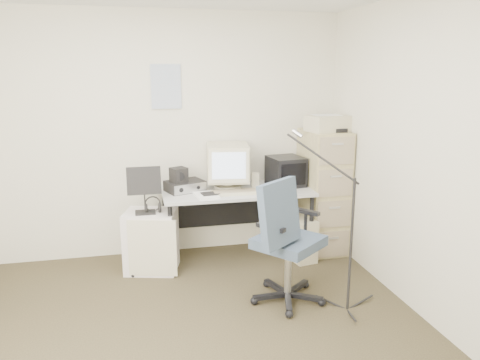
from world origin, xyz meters
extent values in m
cube|color=#352C1E|center=(0.00, 0.00, -0.01)|extent=(3.60, 3.60, 0.01)
cube|color=beige|center=(0.00, 1.80, 1.25)|extent=(3.60, 0.02, 2.50)
cube|color=beige|center=(0.00, -1.80, 1.25)|extent=(3.60, 0.02, 2.50)
cube|color=beige|center=(1.80, 0.00, 1.25)|extent=(0.02, 3.60, 2.50)
cube|color=white|center=(-0.02, 1.79, 1.75)|extent=(0.30, 0.02, 0.44)
cube|color=#C9BC83|center=(1.58, 1.48, 0.65)|extent=(0.40, 0.60, 1.30)
cube|color=beige|center=(1.58, 1.42, 1.38)|extent=(0.47, 0.37, 0.16)
cube|color=#BABABA|center=(0.63, 1.45, 0.36)|extent=(1.50, 0.70, 0.73)
cube|color=beige|center=(0.56, 1.54, 0.96)|extent=(0.47, 0.49, 0.45)
cube|color=black|center=(1.17, 1.52, 0.88)|extent=(0.38, 0.39, 0.30)
cube|color=beige|center=(0.85, 1.54, 0.80)|extent=(0.09, 0.09, 0.14)
cube|color=beige|center=(0.59, 1.30, 0.74)|extent=(0.49, 0.18, 0.03)
cube|color=black|center=(0.90, 1.23, 0.75)|extent=(0.06, 0.10, 0.03)
cube|color=black|center=(0.11, 1.52, 0.78)|extent=(0.43, 0.36, 0.10)
cube|color=black|center=(0.05, 1.48, 0.91)|extent=(0.19, 0.18, 0.15)
cube|color=white|center=(0.29, 1.27, 0.74)|extent=(0.23, 0.30, 0.02)
cube|color=beige|center=(1.25, 1.31, 0.22)|extent=(0.29, 0.50, 0.44)
cube|color=#414D5D|center=(0.84, 0.43, 0.55)|extent=(0.89, 0.89, 1.09)
cube|color=white|center=(-0.25, 1.33, 0.30)|extent=(0.56, 0.49, 0.59)
cube|color=black|center=(-0.29, 1.29, 0.82)|extent=(0.35, 0.26, 0.46)
torus|color=black|center=(-0.22, 1.29, 0.65)|extent=(0.20, 0.20, 0.03)
cylinder|color=black|center=(1.28, 0.18, 0.72)|extent=(0.03, 0.03, 1.45)
camera|label=1|loc=(-0.36, -3.03, 1.92)|focal=35.00mm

